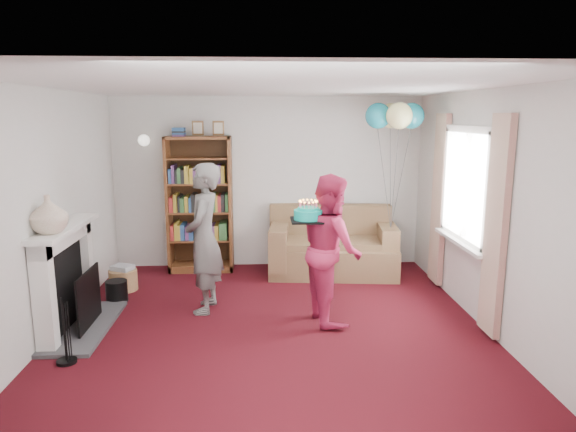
{
  "coord_description": "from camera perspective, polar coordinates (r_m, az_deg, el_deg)",
  "views": [
    {
      "loc": [
        -0.1,
        -5.03,
        2.23
      ],
      "look_at": [
        0.19,
        0.6,
        1.12
      ],
      "focal_mm": 32.0,
      "sensor_mm": 36.0,
      "label": 1
    }
  ],
  "objects": [
    {
      "name": "ground",
      "position": [
        5.5,
        -1.72,
        -12.76
      ],
      "size": [
        5.0,
        5.0,
        0.0
      ],
      "primitive_type": "plane",
      "color": "#36080F",
      "rests_on": "ground"
    },
    {
      "name": "wall_back",
      "position": [
        7.6,
        -2.21,
        3.75
      ],
      "size": [
        4.5,
        0.02,
        2.5
      ],
      "primitive_type": "cube",
      "color": "silver",
      "rests_on": "ground"
    },
    {
      "name": "wall_left",
      "position": [
        5.56,
        -25.79,
        -0.12
      ],
      "size": [
        0.02,
        5.0,
        2.5
      ],
      "primitive_type": "cube",
      "color": "silver",
      "rests_on": "ground"
    },
    {
      "name": "wall_right",
      "position": [
        5.64,
        21.81,
        0.34
      ],
      "size": [
        0.02,
        5.0,
        2.5
      ],
      "primitive_type": "cube",
      "color": "silver",
      "rests_on": "ground"
    },
    {
      "name": "ceiling",
      "position": [
        5.04,
        -1.9,
        14.28
      ],
      "size": [
        4.5,
        5.0,
        0.01
      ],
      "primitive_type": "cube",
      "color": "white",
      "rests_on": "wall_back"
    },
    {
      "name": "fireplace",
      "position": [
        5.84,
        -22.89,
        -6.85
      ],
      "size": [
        0.55,
        1.8,
        1.12
      ],
      "color": "#3F3F42",
      "rests_on": "ground"
    },
    {
      "name": "window_bay",
      "position": [
        6.17,
        19.01,
        0.96
      ],
      "size": [
        0.14,
        2.02,
        2.2
      ],
      "color": "white",
      "rests_on": "ground"
    },
    {
      "name": "wall_sconce",
      "position": [
        7.58,
        -15.71,
        8.11
      ],
      "size": [
        0.16,
        0.23,
        0.16
      ],
      "color": "gold",
      "rests_on": "ground"
    },
    {
      "name": "bookcase",
      "position": [
        7.49,
        -9.74,
        1.16
      ],
      "size": [
        0.92,
        0.42,
        2.15
      ],
      "color": "#472B14",
      "rests_on": "ground"
    },
    {
      "name": "sofa",
      "position": [
        7.41,
        4.94,
        -3.57
      ],
      "size": [
        1.77,
        0.94,
        0.94
      ],
      "rotation": [
        0.0,
        0.0,
        -0.1
      ],
      "color": "brown",
      "rests_on": "ground"
    },
    {
      "name": "wicker_basket",
      "position": [
        7.01,
        -17.84,
        -6.67
      ],
      "size": [
        0.36,
        0.36,
        0.33
      ],
      "rotation": [
        0.0,
        0.0,
        -0.42
      ],
      "color": "#A67B4D",
      "rests_on": "ground"
    },
    {
      "name": "person_striped",
      "position": [
        5.9,
        -9.31,
        -2.47
      ],
      "size": [
        0.47,
        0.66,
        1.71
      ],
      "primitive_type": "imported",
      "rotation": [
        0.0,
        0.0,
        -1.67
      ],
      "color": "black",
      "rests_on": "ground"
    },
    {
      "name": "person_magenta",
      "position": [
        5.59,
        4.83,
        -3.59
      ],
      "size": [
        0.74,
        0.88,
        1.62
      ],
      "primitive_type": "imported",
      "rotation": [
        0.0,
        0.0,
        1.75
      ],
      "color": "#B8244D",
      "rests_on": "ground"
    },
    {
      "name": "birthday_cake",
      "position": [
        5.42,
        2.24,
        0.12
      ],
      "size": [
        0.36,
        0.36,
        0.22
      ],
      "rotation": [
        0.0,
        0.0,
        -0.0
      ],
      "color": "black",
      "rests_on": "ground"
    },
    {
      "name": "balloons",
      "position": [
        6.95,
        11.78,
        10.85
      ],
      "size": [
        0.77,
        0.77,
        1.71
      ],
      "color": "#3F3F3F",
      "rests_on": "ground"
    },
    {
      "name": "mantel_vase",
      "position": [
        5.36,
        -25.07,
        0.19
      ],
      "size": [
        0.42,
        0.42,
        0.37
      ],
      "primitive_type": "imported",
      "rotation": [
        0.0,
        0.0,
        -0.23
      ],
      "color": "beige",
      "rests_on": "fireplace"
    }
  ]
}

